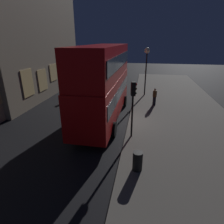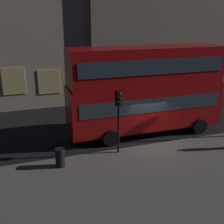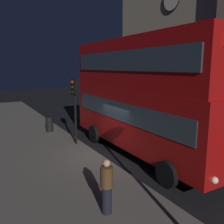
{
  "view_description": "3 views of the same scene",
  "coord_description": "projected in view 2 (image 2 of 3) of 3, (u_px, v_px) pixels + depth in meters",
  "views": [
    {
      "loc": [
        -13.51,
        -1.45,
        6.15
      ],
      "look_at": [
        -1.97,
        0.59,
        1.58
      ],
      "focal_mm": 29.87,
      "sensor_mm": 36.0,
      "label": 1
    },
    {
      "loc": [
        -7.54,
        -14.8,
        7.54
      ],
      "look_at": [
        -2.17,
        1.0,
        1.97
      ],
      "focal_mm": 45.73,
      "sensor_mm": 36.0,
      "label": 2
    },
    {
      "loc": [
        10.12,
        -5.68,
        4.44
      ],
      "look_at": [
        -1.21,
        0.87,
        2.0
      ],
      "focal_mm": 38.84,
      "sensor_mm": 36.0,
      "label": 3
    }
  ],
  "objects": [
    {
      "name": "double_decker_bus",
      "position": [
        146.0,
        87.0,
        18.56
      ],
      "size": [
        10.42,
        2.95,
        5.78
      ],
      "rotation": [
        0.0,
        0.0,
        -0.01
      ],
      "color": "#9E0C0C",
      "rests_on": "ground"
    },
    {
      "name": "ground_plane",
      "position": [
        150.0,
        143.0,
        17.98
      ],
      "size": [
        80.0,
        80.0,
        0.0
      ],
      "primitive_type": "plane",
      "color": "black"
    },
    {
      "name": "building_with_clock",
      "position": [
        39.0,
        18.0,
        27.06
      ],
      "size": [
        17.74,
        10.03,
        14.83
      ],
      "color": "tan",
      "rests_on": "ground"
    },
    {
      "name": "sidewalk_slab",
      "position": [
        192.0,
        180.0,
        13.77
      ],
      "size": [
        44.0,
        8.52,
        0.12
      ],
      "primitive_type": "cube",
      "color": "#5B564F",
      "rests_on": "ground"
    },
    {
      "name": "building_plain_facade",
      "position": [
        153.0,
        0.0,
        29.46
      ],
      "size": [
        15.9,
        9.74,
        18.41
      ],
      "color": "gray",
      "rests_on": "ground"
    },
    {
      "name": "traffic_light_near_kerb",
      "position": [
        119.0,
        109.0,
        15.63
      ],
      "size": [
        0.38,
        0.39,
        3.66
      ],
      "rotation": [
        0.0,
        0.0,
        0.26
      ],
      "color": "black",
      "rests_on": "sidewalk_slab"
    },
    {
      "name": "litter_bin",
      "position": [
        60.0,
        157.0,
        14.78
      ],
      "size": [
        0.49,
        0.49,
        1.0
      ],
      "primitive_type": "cylinder",
      "color": "black",
      "rests_on": "sidewalk_slab"
    }
  ]
}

